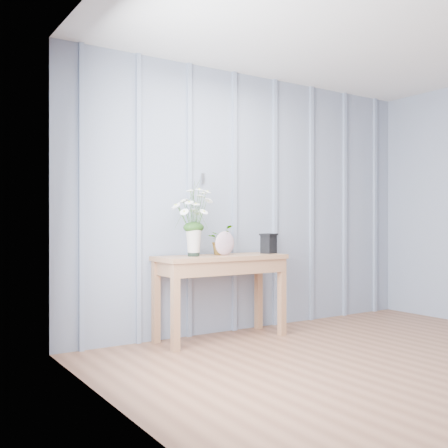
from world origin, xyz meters
TOP-DOWN VIEW (x-y plane):
  - room_shell at (-0.00, 0.92)m, footprint 4.00×4.50m
  - sideboard at (-0.56, 1.99)m, footprint 1.20×0.45m
  - daisy_vase at (-0.84, 2.00)m, footprint 0.46×0.35m
  - spider_plant at (-0.51, 2.08)m, footprint 0.32×0.32m
  - felt_disc_vessel at (-0.53, 1.97)m, footprint 0.22×0.08m
  - carved_box at (-0.03, 1.98)m, footprint 0.19×0.17m

SIDE VIEW (x-z plane):
  - sideboard at x=-0.56m, z-range 0.26..1.01m
  - carved_box at x=-0.03m, z-range 0.75..0.94m
  - felt_disc_vessel at x=-0.53m, z-range 0.75..0.96m
  - spider_plant at x=-0.51m, z-range 0.75..1.02m
  - daisy_vase at x=-0.84m, z-range 0.83..1.48m
  - room_shell at x=0.00m, z-range 0.74..3.24m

